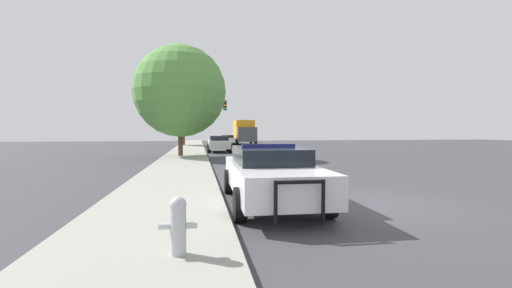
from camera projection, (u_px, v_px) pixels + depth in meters
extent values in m
plane|color=#3D3D42|center=(367.00, 203.00, 8.65)|extent=(110.00, 110.00, 0.00)
cube|color=#99968C|center=(159.00, 209.00, 7.79)|extent=(3.00, 110.00, 0.13)
cube|color=white|center=(270.00, 177.00, 8.60)|extent=(1.99, 5.15, 0.66)
cube|color=black|center=(268.00, 155.00, 8.84)|extent=(1.68, 2.69, 0.40)
cylinder|color=black|center=(328.00, 202.00, 7.19)|extent=(0.25, 0.71, 0.70)
cylinder|color=black|center=(240.00, 204.00, 6.91)|extent=(0.25, 0.71, 0.70)
cylinder|color=black|center=(291.00, 180.00, 10.33)|extent=(0.25, 0.71, 0.70)
cylinder|color=black|center=(229.00, 181.00, 10.04)|extent=(0.25, 0.71, 0.70)
cylinder|color=black|center=(323.00, 202.00, 6.03)|extent=(0.07, 0.07, 0.79)
cylinder|color=black|center=(276.00, 203.00, 5.90)|extent=(0.07, 0.07, 0.79)
cylinder|color=black|center=(300.00, 182.00, 5.95)|extent=(0.91, 0.09, 0.07)
cube|color=navy|center=(268.00, 146.00, 8.83)|extent=(1.38, 0.22, 0.09)
cube|color=navy|center=(307.00, 175.00, 8.75)|extent=(0.07, 3.68, 0.19)
cylinder|color=#B7BCC1|center=(178.00, 231.00, 4.71)|extent=(0.22, 0.22, 0.66)
sphere|color=#B7BCC1|center=(178.00, 205.00, 4.70)|extent=(0.23, 0.23, 0.23)
cylinder|color=#B7BCC1|center=(164.00, 227.00, 4.68)|extent=(0.15, 0.09, 0.09)
cylinder|color=#B7BCC1|center=(192.00, 225.00, 4.74)|extent=(0.15, 0.09, 0.09)
cylinder|color=#424247|center=(181.00, 124.00, 30.80)|extent=(0.16, 0.16, 4.63)
cylinder|color=#424247|center=(203.00, 100.00, 31.04)|extent=(3.95, 0.11, 0.11)
cube|color=black|center=(225.00, 105.00, 31.39)|extent=(0.30, 0.24, 0.90)
sphere|color=red|center=(225.00, 102.00, 31.25)|extent=(0.20, 0.20, 0.20)
sphere|color=orange|center=(225.00, 105.00, 31.26)|extent=(0.20, 0.20, 0.20)
sphere|color=green|center=(225.00, 109.00, 31.27)|extent=(0.20, 0.20, 0.20)
cube|color=silver|center=(219.00, 144.00, 29.52)|extent=(1.77, 4.46, 0.67)
cube|color=black|center=(219.00, 138.00, 29.28)|extent=(1.51, 2.32, 0.39)
cylinder|color=black|center=(208.00, 147.00, 30.76)|extent=(0.24, 0.69, 0.69)
cylinder|color=black|center=(227.00, 147.00, 31.03)|extent=(0.24, 0.69, 0.69)
cylinder|color=black|center=(209.00, 149.00, 28.04)|extent=(0.24, 0.69, 0.69)
cylinder|color=black|center=(230.00, 149.00, 28.31)|extent=(0.24, 0.69, 0.69)
cube|color=silver|center=(227.00, 140.00, 44.92)|extent=(1.91, 4.65, 0.60)
cube|color=black|center=(227.00, 136.00, 44.67)|extent=(1.59, 2.44, 0.37)
cylinder|color=black|center=(221.00, 142.00, 46.23)|extent=(0.26, 0.66, 0.65)
cylinder|color=black|center=(233.00, 142.00, 46.45)|extent=(0.26, 0.66, 0.65)
cylinder|color=black|center=(221.00, 143.00, 43.41)|extent=(0.26, 0.66, 0.65)
cylinder|color=black|center=(235.00, 143.00, 43.63)|extent=(0.26, 0.66, 0.65)
cube|color=#474C51|center=(247.00, 134.00, 43.93)|extent=(2.47, 1.97, 1.85)
cube|color=orange|center=(243.00, 131.00, 47.35)|extent=(2.49, 5.04, 2.81)
cylinder|color=black|center=(256.00, 142.00, 44.35)|extent=(0.29, 0.89, 0.88)
cylinder|color=black|center=(237.00, 142.00, 43.97)|extent=(0.29, 0.89, 0.88)
cylinder|color=black|center=(251.00, 141.00, 48.52)|extent=(0.29, 0.89, 0.88)
cylinder|color=black|center=(234.00, 141.00, 48.14)|extent=(0.29, 0.89, 0.88)
cylinder|color=#4C3823|center=(180.00, 136.00, 23.28)|extent=(0.31, 0.31, 2.69)
sphere|color=#5B9947|center=(180.00, 91.00, 23.16)|extent=(6.21, 6.21, 6.21)
cylinder|color=brown|center=(183.00, 134.00, 40.91)|extent=(0.47, 0.47, 2.71)
sphere|color=#4C8E38|center=(183.00, 111.00, 40.80)|extent=(4.94, 4.94, 4.94)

